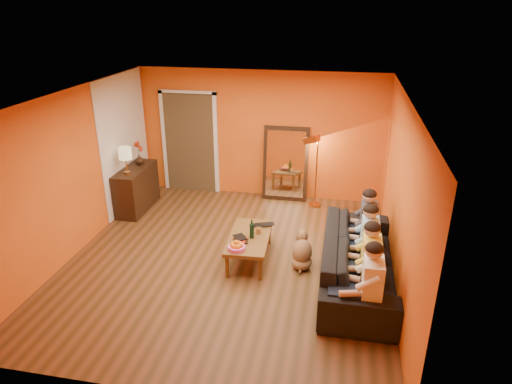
% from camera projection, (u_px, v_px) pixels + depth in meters
% --- Properties ---
extents(room_shell, '(5.00, 5.50, 2.60)m').
position_uv_depth(room_shell, '(232.00, 176.00, 7.13)').
color(room_shell, brown).
rests_on(room_shell, ground).
extents(white_accent, '(0.02, 1.90, 2.58)m').
position_uv_depth(white_accent, '(125.00, 142.00, 8.81)').
color(white_accent, white).
rests_on(white_accent, wall_left).
extents(doorway_recess, '(1.06, 0.30, 2.10)m').
position_uv_depth(doorway_recess, '(192.00, 142.00, 9.71)').
color(doorway_recess, '#3F2D19').
rests_on(doorway_recess, floor).
extents(door_jamb_left, '(0.08, 0.06, 2.20)m').
position_uv_depth(door_jamb_left, '(164.00, 142.00, 9.71)').
color(door_jamb_left, white).
rests_on(door_jamb_left, wall_back).
extents(door_jamb_right, '(0.08, 0.06, 2.20)m').
position_uv_depth(door_jamb_right, '(216.00, 145.00, 9.50)').
color(door_jamb_right, white).
rests_on(door_jamb_right, wall_back).
extents(door_header, '(1.22, 0.06, 0.08)m').
position_uv_depth(door_header, '(187.00, 92.00, 9.19)').
color(door_header, white).
rests_on(door_header, wall_back).
extents(mirror_frame, '(0.92, 0.27, 1.51)m').
position_uv_depth(mirror_frame, '(286.00, 164.00, 9.28)').
color(mirror_frame, '#312010').
rests_on(mirror_frame, floor).
extents(mirror_glass, '(0.78, 0.21, 1.35)m').
position_uv_depth(mirror_glass, '(285.00, 164.00, 9.25)').
color(mirror_glass, white).
rests_on(mirror_glass, mirror_frame).
extents(sideboard, '(0.44, 1.18, 0.85)m').
position_uv_depth(sideboard, '(137.00, 189.00, 8.93)').
color(sideboard, '#312010').
rests_on(sideboard, floor).
extents(table_lamp, '(0.24, 0.24, 0.51)m').
position_uv_depth(table_lamp, '(126.00, 161.00, 8.39)').
color(table_lamp, beige).
rests_on(table_lamp, sideboard).
extents(sofa, '(2.58, 1.01, 0.75)m').
position_uv_depth(sofa, '(358.00, 260.00, 6.58)').
color(sofa, black).
rests_on(sofa, floor).
extents(coffee_table, '(0.68, 1.25, 0.42)m').
position_uv_depth(coffee_table, '(249.00, 248.00, 7.24)').
color(coffee_table, brown).
rests_on(coffee_table, floor).
extents(floor_lamp, '(0.37, 0.34, 1.44)m').
position_uv_depth(floor_lamp, '(316.00, 172.00, 8.93)').
color(floor_lamp, '#C57F39').
rests_on(floor_lamp, floor).
extents(dog, '(0.37, 0.53, 0.59)m').
position_uv_depth(dog, '(302.00, 250.00, 7.01)').
color(dog, olive).
rests_on(dog, floor).
extents(person_far_left, '(0.70, 0.44, 1.22)m').
position_uv_depth(person_far_left, '(372.00, 287.00, 5.56)').
color(person_far_left, white).
rests_on(person_far_left, sofa).
extents(person_mid_left, '(0.70, 0.44, 1.22)m').
position_uv_depth(person_mid_left, '(370.00, 263.00, 6.06)').
color(person_mid_left, '#DBCD49').
rests_on(person_mid_left, sofa).
extents(person_mid_right, '(0.70, 0.44, 1.22)m').
position_uv_depth(person_mid_right, '(369.00, 243.00, 6.55)').
color(person_mid_right, '#97C4EA').
rests_on(person_mid_right, sofa).
extents(person_far_right, '(0.70, 0.44, 1.22)m').
position_uv_depth(person_far_right, '(368.00, 226.00, 7.05)').
color(person_far_right, '#39383E').
rests_on(person_far_right, sofa).
extents(fruit_bowl, '(0.26, 0.26, 0.16)m').
position_uv_depth(fruit_bowl, '(237.00, 245.00, 6.74)').
color(fruit_bowl, '#F054AF').
rests_on(fruit_bowl, coffee_table).
extents(wine_bottle, '(0.07, 0.07, 0.31)m').
position_uv_depth(wine_bottle, '(252.00, 229.00, 7.04)').
color(wine_bottle, black).
rests_on(wine_bottle, coffee_table).
extents(tumbler, '(0.12, 0.12, 0.09)m').
position_uv_depth(tumbler, '(258.00, 231.00, 7.23)').
color(tumbler, '#B27F3F').
rests_on(tumbler, coffee_table).
extents(laptop, '(0.40, 0.33, 0.03)m').
position_uv_depth(laptop, '(265.00, 226.00, 7.44)').
color(laptop, black).
rests_on(laptop, coffee_table).
extents(book_lower, '(0.26, 0.30, 0.02)m').
position_uv_depth(book_lower, '(235.00, 240.00, 7.00)').
color(book_lower, '#312010').
rests_on(book_lower, coffee_table).
extents(book_mid, '(0.19, 0.24, 0.02)m').
position_uv_depth(book_mid, '(236.00, 239.00, 7.00)').
color(book_mid, '#AA2A13').
rests_on(book_mid, book_lower).
extents(book_upper, '(0.26, 0.27, 0.02)m').
position_uv_depth(book_upper, '(235.00, 238.00, 6.98)').
color(book_upper, black).
rests_on(book_upper, book_mid).
extents(vase, '(0.18, 0.18, 0.19)m').
position_uv_depth(vase, '(139.00, 159.00, 8.95)').
color(vase, '#312010').
rests_on(vase, sideboard).
extents(flowers, '(0.17, 0.17, 0.48)m').
position_uv_depth(flowers, '(138.00, 147.00, 8.85)').
color(flowers, '#AA2A13').
rests_on(flowers, vase).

